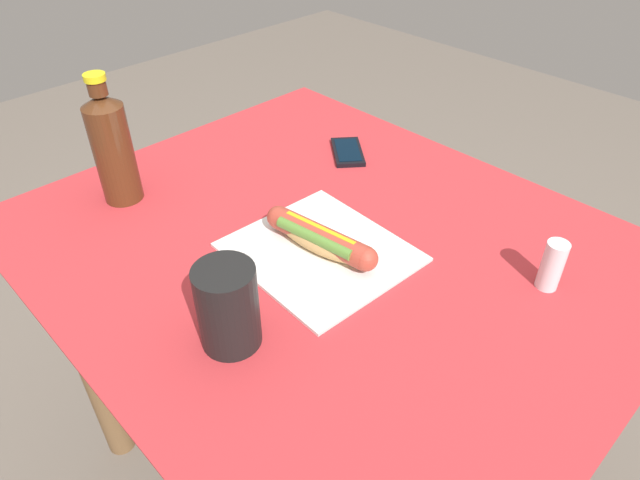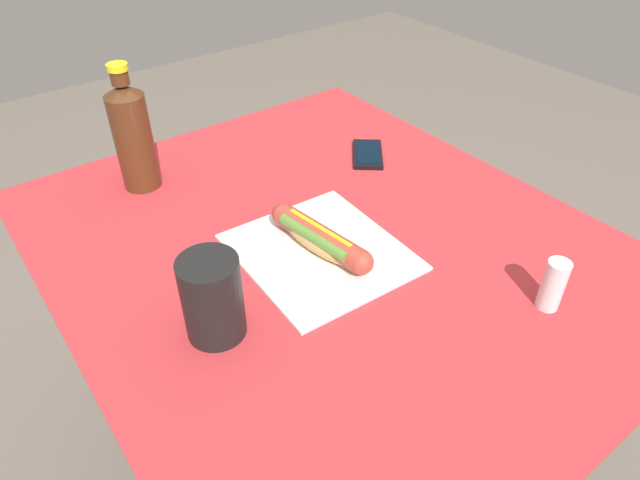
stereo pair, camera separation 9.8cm
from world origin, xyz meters
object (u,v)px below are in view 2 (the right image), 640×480
object	(u,v)px
soda_bottle	(133,135)
drinking_cup	(212,298)
hot_dog	(320,238)
salt_shaker	(553,285)
cell_phone	(368,154)

from	to	relation	value
soda_bottle	drinking_cup	xyz separation A→B (m)	(-0.46, 0.08, -0.05)
hot_dog	drinking_cup	xyz separation A→B (m)	(-0.05, 0.24, 0.03)
hot_dog	salt_shaker	size ratio (longest dim) A/B	2.63
cell_phone	soda_bottle	world-z (taller)	soda_bottle
hot_dog	salt_shaker	world-z (taller)	salt_shaker
hot_dog	drinking_cup	size ratio (longest dim) A/B	1.72
soda_bottle	salt_shaker	bearing A→B (deg)	-153.30
drinking_cup	salt_shaker	size ratio (longest dim) A/B	1.53
hot_dog	cell_phone	world-z (taller)	hot_dog
drinking_cup	cell_phone	bearing A→B (deg)	-63.25
cell_phone	drinking_cup	bearing A→B (deg)	116.75
soda_bottle	drinking_cup	world-z (taller)	soda_bottle
hot_dog	cell_phone	distance (m)	0.37
hot_dog	drinking_cup	bearing A→B (deg)	103.05
hot_dog	salt_shaker	distance (m)	0.38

